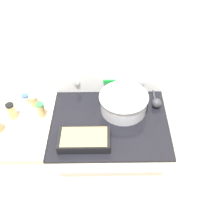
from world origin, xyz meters
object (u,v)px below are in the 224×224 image
ladle (156,102)px  spice_jar_black_cap (11,111)px  mixing_bowl (123,102)px  spice_jar_green_cap (41,110)px  spice_jar_white_cap (33,100)px  spice_jar_blue_cap (25,99)px  casserole_dish (84,139)px

ladle → spice_jar_black_cap: bearing=-173.4°
mixing_bowl → ladle: (0.24, 0.04, -0.04)m
spice_jar_green_cap → spice_jar_white_cap: (-0.07, 0.11, -0.01)m
spice_jar_white_cap → spice_jar_blue_cap: spice_jar_white_cap is taller
casserole_dish → spice_jar_white_cap: spice_jar_white_cap is taller
casserole_dish → spice_jar_green_cap: (-0.31, 0.24, 0.04)m
spice_jar_white_cap → casserole_dish: bearing=-41.7°
mixing_bowl → ladle: size_ratio=1.29×
casserole_dish → mixing_bowl: bearing=48.5°
mixing_bowl → spice_jar_white_cap: size_ratio=3.69×
spice_jar_black_cap → casserole_dish: bearing=-23.4°
spice_jar_white_cap → spice_jar_blue_cap: 0.07m
spice_jar_black_cap → ladle: bearing=6.6°
ladle → spice_jar_green_cap: (-0.82, -0.10, 0.04)m
spice_jar_green_cap → spice_jar_white_cap: size_ratio=1.20×
spice_jar_blue_cap → mixing_bowl: bearing=-5.3°
spice_jar_blue_cap → spice_jar_black_cap: bearing=-112.9°
spice_jar_green_cap → spice_jar_white_cap: bearing=124.6°
mixing_bowl → spice_jar_white_cap: 0.65m
casserole_dish → spice_jar_blue_cap: 0.58m
ladle → spice_jar_green_cap: size_ratio=2.38×
casserole_dish → spice_jar_green_cap: bearing=142.8°
spice_jar_blue_cap → spice_jar_black_cap: size_ratio=0.63×
casserole_dish → ladle: bearing=33.8°
casserole_dish → ladle: ladle is taller
mixing_bowl → spice_jar_green_cap: 0.58m
casserole_dish → spice_jar_white_cap: size_ratio=3.52×
ladle → spice_jar_blue_cap: size_ratio=3.46×
casserole_dish → spice_jar_blue_cap: (-0.45, 0.37, 0.02)m
spice_jar_green_cap → spice_jar_blue_cap: (-0.14, 0.13, -0.02)m
mixing_bowl → spice_jar_black_cap: (-0.78, -0.08, -0.00)m
casserole_dish → spice_jar_white_cap: (-0.39, 0.34, 0.03)m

